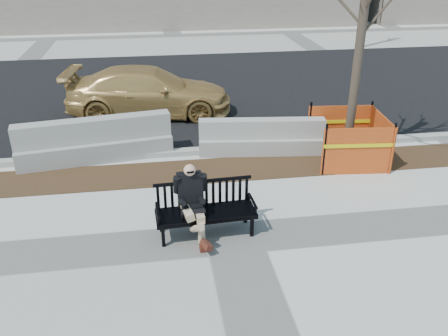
{
  "coord_description": "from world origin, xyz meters",
  "views": [
    {
      "loc": [
        -1.17,
        -6.61,
        4.56
      ],
      "look_at": [
        -0.04,
        0.8,
        0.93
      ],
      "focal_mm": 38.2,
      "sensor_mm": 36.0,
      "label": 1
    }
  ],
  "objects": [
    {
      "name": "ground",
      "position": [
        0.0,
        0.0,
        0.0
      ],
      "size": [
        120.0,
        120.0,
        0.0
      ],
      "primitive_type": "plane",
      "color": "beige",
      "rests_on": "ground"
    },
    {
      "name": "mulch_strip",
      "position": [
        0.0,
        2.6,
        0.0
      ],
      "size": [
        40.0,
        1.2,
        0.02
      ],
      "primitive_type": "cube",
      "color": "#47301C",
      "rests_on": "ground"
    },
    {
      "name": "asphalt_street",
      "position": [
        0.0,
        8.8,
        0.0
      ],
      "size": [
        60.0,
        10.4,
        0.01
      ],
      "primitive_type": "cube",
      "color": "black",
      "rests_on": "ground"
    },
    {
      "name": "curb",
      "position": [
        0.0,
        3.55,
        0.06
      ],
      "size": [
        60.0,
        0.25,
        0.12
      ],
      "primitive_type": "cube",
      "color": "#9E9B93",
      "rests_on": "ground"
    },
    {
      "name": "bench",
      "position": [
        -0.44,
        0.2,
        0.0
      ],
      "size": [
        1.74,
        0.7,
        0.91
      ],
      "primitive_type": null,
      "rotation": [
        0.0,
        0.0,
        0.05
      ],
      "color": "black",
      "rests_on": "ground"
    },
    {
      "name": "seated_man",
      "position": [
        -0.67,
        0.23,
        0.0
      ],
      "size": [
        0.58,
        0.92,
        1.25
      ],
      "primitive_type": null,
      "rotation": [
        0.0,
        0.0,
        0.05
      ],
      "color": "black",
      "rests_on": "ground"
    },
    {
      "name": "tree_fence",
      "position": [
        3.05,
        2.69,
        0.0
      ],
      "size": [
        2.5,
        2.5,
        5.74
      ],
      "primitive_type": null,
      "rotation": [
        0.0,
        0.0,
        -0.09
      ],
      "color": "#FF5724",
      "rests_on": "ground"
    },
    {
      "name": "sedan",
      "position": [
        -1.3,
        6.52,
        0.0
      ],
      "size": [
        4.77,
        2.41,
        1.33
      ],
      "primitive_type": "imported",
      "rotation": [
        0.0,
        0.0,
        1.45
      ],
      "color": "tan",
      "rests_on": "ground"
    },
    {
      "name": "jersey_barrier_left",
      "position": [
        -2.55,
        3.6,
        0.0
      ],
      "size": [
        3.48,
        1.21,
        0.98
      ],
      "primitive_type": null,
      "rotation": [
        0.0,
        0.0,
        0.16
      ],
      "color": "gray",
      "rests_on": "ground"
    },
    {
      "name": "jersey_barrier_right",
      "position": [
        1.24,
        3.39,
        0.0
      ],
      "size": [
        2.95,
        0.9,
        0.83
      ],
      "primitive_type": null,
      "rotation": [
        0.0,
        0.0,
        -0.11
      ],
      "color": "#A4A199",
      "rests_on": "ground"
    },
    {
      "name": "far_tree_right",
      "position": [
        8.44,
        14.39,
        0.0
      ],
      "size": [
        2.52,
        2.52,
        5.3
      ],
      "primitive_type": null,
      "rotation": [
        0.0,
        0.0,
        0.35
      ],
      "color": "#483D2E",
      "rests_on": "ground"
    }
  ]
}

